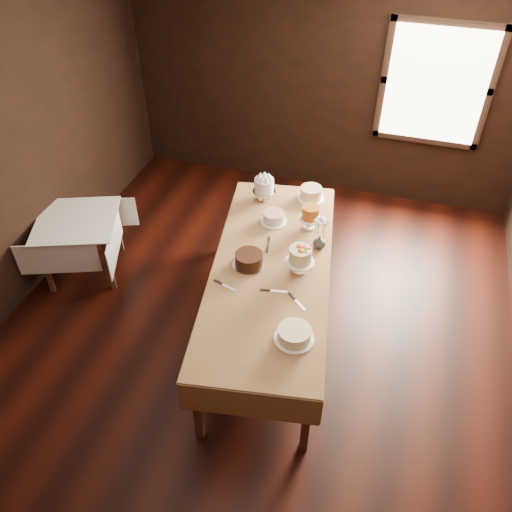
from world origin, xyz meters
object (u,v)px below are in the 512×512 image
Objects in this scene: cake_flowers at (300,261)px; cake_server_e at (229,287)px; side_table at (77,226)px; flower_vase at (319,242)px; cake_chocolate at (249,260)px; cake_cream at (294,335)px; cake_caramel at (310,218)px; cake_server_b at (300,305)px; cake_server_c at (269,241)px; display_table at (271,272)px; cake_server_a at (279,291)px; cake_lattice at (274,218)px; cake_speckled at (311,194)px; cake_server_d at (306,248)px; cake_meringue at (264,190)px.

cake_flowers is 1.15× the size of cake_server_e.
flower_vase is (2.58, 0.16, 0.28)m from side_table.
cake_cream is (0.61, -0.74, -0.00)m from cake_chocolate.
cake_caramel reaches higher than cake_cream.
cake_server_b is (-0.04, 0.37, -0.05)m from cake_cream.
cake_server_c is at bearing 2.59° from side_table.
flower_vase is at bearing 48.11° from display_table.
side_table is 4.52× the size of cake_server_b.
cake_server_a is at bearing -62.01° from display_table.
cake_server_c is at bearing 103.13° from cake_server_a.
side_table is at bearing 173.77° from display_table.
display_table is 0.69m from cake_lattice.
side_table is 2.11m from cake_server_c.
cake_caramel is 2.02× the size of flower_vase.
cake_speckled is 1.21× the size of cake_server_c.
cake_flowers is at bearing -85.08° from cake_caramel.
cake_server_d and cake_server_e have the same top height.
cake_meringue is (1.85, 0.77, 0.33)m from side_table.
cake_server_a is (-0.10, -0.31, -0.11)m from cake_flowers.
cake_server_b is at bearing -80.37° from cake_speckled.
cake_cream is (0.31, -1.94, -0.01)m from cake_speckled.
cake_meringue is 1.19× the size of cake_server_c.
cake_server_d is at bearing 140.53° from cake_server_b.
cake_cream is at bearing -21.07° from side_table.
cake_chocolate is 1.50× the size of cake_server_e.
side_table is 4.52× the size of cake_server_d.
cake_server_c reaches higher than side_table.
cake_cream is 1.12m from cake_server_d.
side_table is 3.80× the size of cake_meringue.
cake_server_a and cake_server_d have the same top height.
cake_server_e is (-0.68, 0.39, -0.05)m from cake_cream.
cake_caramel reaches higher than cake_lattice.
cake_server_b is (0.37, -0.40, 0.07)m from display_table.
cake_meringue is 1.19× the size of cake_server_d.
cake_meringue is 0.89× the size of cake_cream.
cake_speckled is 1.12× the size of cake_caramel.
cake_speckled is at bearing 101.43° from cake_caramel.
cake_speckled is at bearing 43.32° from cake_server_d.
cake_cream is (0.15, -0.79, -0.06)m from cake_flowers.
cake_caramel is at bearing 83.42° from cake_server_e.
cake_cream is (0.41, -0.77, 0.12)m from display_table.
cake_lattice is 1.08× the size of cake_caramel.
cake_lattice reaches higher than side_table.
cake_server_a is 1.00× the size of cake_server_b.
cake_server_a is (0.53, -1.31, -0.11)m from cake_meringue.
cake_lattice is 1.17× the size of cake_server_d.
display_table is 11.87× the size of cake_server_d.
cake_caramel is (0.20, 0.67, 0.17)m from display_table.
cake_meringue reaches higher than cake_speckled.
cake_chocolate is at bearing 163.25° from cake_server_d.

